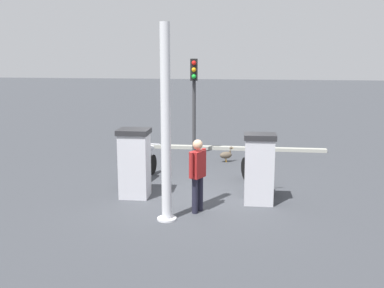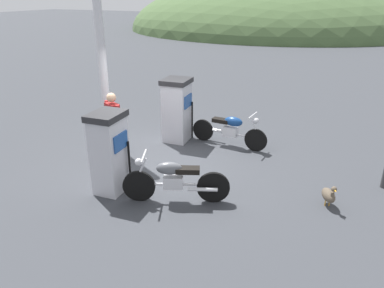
{
  "view_description": "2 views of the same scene",
  "coord_description": "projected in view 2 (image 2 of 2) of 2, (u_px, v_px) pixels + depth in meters",
  "views": [
    {
      "loc": [
        -10.1,
        -1.6,
        3.28
      ],
      "look_at": [
        1.14,
        0.32,
        1.06
      ],
      "focal_mm": 41.48,
      "sensor_mm": 36.0,
      "label": 1
    },
    {
      "loc": [
        3.83,
        -6.68,
        3.68
      ],
      "look_at": [
        0.96,
        -0.26,
        0.74
      ],
      "focal_mm": 34.23,
      "sensor_mm": 36.0,
      "label": 2
    }
  ],
  "objects": [
    {
      "name": "motorcycle_near_pump",
      "position": [
        174.0,
        180.0,
        6.76
      ],
      "size": [
        1.88,
        0.89,
        0.95
      ],
      "color": "black",
      "rests_on": "ground"
    },
    {
      "name": "distant_hill_secondary",
      "position": [
        270.0,
        29.0,
        38.26
      ],
      "size": [
        29.47,
        26.36,
        10.18
      ],
      "color": "#476038",
      "rests_on": "ground"
    },
    {
      "name": "canopy_support_pole",
      "position": [
        103.0,
        72.0,
        8.67
      ],
      "size": [
        0.4,
        0.4,
        3.96
      ],
      "color": "silver",
      "rests_on": "ground"
    },
    {
      "name": "fuel_pump_near",
      "position": [
        110.0,
        152.0,
        7.02
      ],
      "size": [
        0.62,
        0.75,
        1.62
      ],
      "color": "silver",
      "rests_on": "ground"
    },
    {
      "name": "wandering_duck",
      "position": [
        329.0,
        195.0,
        6.68
      ],
      "size": [
        0.36,
        0.48,
        0.5
      ],
      "color": "brown",
      "rests_on": "ground"
    },
    {
      "name": "distant_hill_main",
      "position": [
        278.0,
        26.0,
        41.95
      ],
      "size": [
        33.01,
        27.53,
        11.39
      ],
      "color": "#38562D",
      "rests_on": "ground"
    },
    {
      "name": "fuel_pump_far",
      "position": [
        177.0,
        110.0,
        9.48
      ],
      "size": [
        0.71,
        0.77,
        1.65
      ],
      "color": "silver",
      "rests_on": "ground"
    },
    {
      "name": "ground_plane",
      "position": [
        159.0,
        163.0,
        8.48
      ],
      "size": [
        120.0,
        120.0,
        0.0
      ],
      "primitive_type": "plane",
      "color": "#383A3F"
    },
    {
      "name": "motorcycle_far_pump",
      "position": [
        230.0,
        129.0,
        9.26
      ],
      "size": [
        2.04,
        0.56,
        0.92
      ],
      "color": "black",
      "rests_on": "ground"
    },
    {
      "name": "attendant_person",
      "position": [
        113.0,
        122.0,
        8.38
      ],
      "size": [
        0.56,
        0.33,
        1.59
      ],
      "color": "#1E1E2D",
      "rests_on": "ground"
    }
  ]
}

